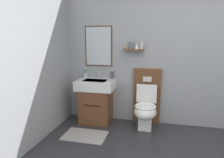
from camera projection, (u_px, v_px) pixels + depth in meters
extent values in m
cube|color=#999EA3|center=(195.00, 55.00, 3.30)|extent=(4.81, 0.12, 2.50)
cube|color=#4C301E|center=(99.00, 46.00, 3.59)|extent=(0.51, 0.02, 0.73)
cube|color=silver|center=(98.00, 46.00, 3.58)|extent=(0.47, 0.01, 0.69)
cube|color=brown|center=(134.00, 50.00, 3.38)|extent=(0.36, 0.14, 0.02)
cone|color=gray|center=(127.00, 45.00, 3.39)|extent=(0.05, 0.05, 0.12)
cylinder|color=slate|center=(131.00, 45.00, 3.38)|extent=(0.07, 0.07, 0.13)
cone|color=white|center=(137.00, 46.00, 3.35)|extent=(0.08, 0.08, 0.11)
cylinder|color=silver|center=(142.00, 45.00, 3.34)|extent=(0.05, 0.05, 0.13)
cube|color=#9E9993|center=(85.00, 135.00, 3.10)|extent=(0.68, 0.44, 0.01)
cube|color=brown|center=(96.00, 105.00, 3.61)|extent=(0.55, 0.46, 0.62)
cube|color=black|center=(92.00, 106.00, 3.37)|extent=(0.30, 0.01, 0.02)
cube|color=white|center=(96.00, 85.00, 3.54)|extent=(0.67, 0.49, 0.17)
cube|color=silver|center=(95.00, 81.00, 3.49)|extent=(0.42, 0.27, 0.03)
cylinder|color=silver|center=(99.00, 75.00, 3.69)|extent=(0.03, 0.03, 0.11)
cylinder|color=silver|center=(98.00, 73.00, 3.63)|extent=(0.02, 0.11, 0.02)
cube|color=brown|center=(147.00, 96.00, 3.55)|extent=(0.48, 0.10, 1.00)
cube|color=silver|center=(147.00, 79.00, 3.44)|extent=(0.15, 0.01, 0.09)
cube|color=white|center=(145.00, 118.00, 3.36)|extent=(0.22, 0.30, 0.34)
ellipsoid|color=white|center=(145.00, 112.00, 3.26)|extent=(0.37, 0.46, 0.24)
torus|color=white|center=(145.00, 106.00, 3.24)|extent=(0.35, 0.35, 0.04)
cube|color=white|center=(147.00, 94.00, 3.42)|extent=(0.35, 0.03, 0.33)
cylinder|color=silver|center=(86.00, 75.00, 3.72)|extent=(0.07, 0.07, 0.09)
cylinder|color=#33B266|center=(86.00, 72.00, 3.71)|extent=(0.02, 0.03, 0.17)
cube|color=white|center=(86.00, 68.00, 3.68)|extent=(0.01, 0.02, 0.03)
cylinder|color=yellow|center=(86.00, 72.00, 3.73)|extent=(0.02, 0.03, 0.16)
cube|color=white|center=(85.00, 68.00, 3.71)|extent=(0.01, 0.02, 0.03)
cylinder|color=#2D84DB|center=(85.00, 72.00, 3.72)|extent=(0.01, 0.01, 0.17)
cube|color=white|center=(85.00, 68.00, 3.71)|extent=(0.01, 0.02, 0.03)
cylinder|color=#2D84DB|center=(85.00, 73.00, 3.70)|extent=(0.02, 0.02, 0.16)
cube|color=white|center=(85.00, 69.00, 3.68)|extent=(0.01, 0.02, 0.03)
cylinder|color=#4C4C51|center=(112.00, 75.00, 3.61)|extent=(0.06, 0.06, 0.14)
cylinder|color=silver|center=(112.00, 71.00, 3.59)|extent=(0.02, 0.02, 0.04)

